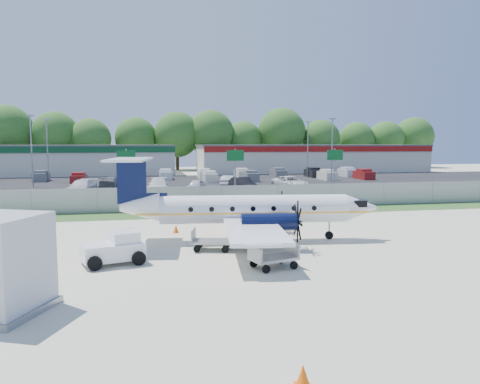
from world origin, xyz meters
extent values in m
plane|color=beige|center=(0.00, 0.00, 0.00)|extent=(170.00, 170.00, 0.00)
cube|color=#2D561E|center=(0.00, 12.00, 0.01)|extent=(170.00, 4.00, 0.02)
cube|color=black|center=(0.00, 19.00, 0.01)|extent=(170.00, 8.00, 0.02)
cube|color=black|center=(0.00, 40.00, 0.01)|extent=(170.00, 32.00, 0.02)
cube|color=gray|center=(0.00, 14.00, 1.00)|extent=(120.00, 0.02, 1.90)
cube|color=gray|center=(0.00, 14.00, 1.98)|extent=(120.00, 0.06, 0.06)
cube|color=gray|center=(0.00, 14.00, 0.05)|extent=(120.00, 0.06, 0.06)
cube|color=silver|center=(-24.00, 62.00, 2.50)|extent=(46.00, 12.00, 5.00)
cube|color=#474749|center=(-24.00, 62.00, 5.12)|extent=(46.40, 12.40, 0.24)
cube|color=#0F4723|center=(-24.00, 55.90, 4.50)|extent=(46.00, 0.20, 1.00)
cube|color=silver|center=(26.00, 62.00, 2.50)|extent=(44.00, 12.00, 5.00)
cube|color=#474749|center=(26.00, 62.00, 5.12)|extent=(44.40, 12.40, 0.24)
cube|color=maroon|center=(26.00, 55.90, 4.50)|extent=(44.00, 0.20, 1.00)
cylinder|color=gray|center=(-8.00, 23.00, 2.50)|extent=(0.14, 0.14, 5.00)
cube|color=#0C5923|center=(-8.00, 22.85, 4.30)|extent=(1.80, 0.08, 1.10)
cylinder|color=gray|center=(3.00, 23.00, 2.50)|extent=(0.14, 0.14, 5.00)
cube|color=#0C5923|center=(3.00, 22.85, 4.30)|extent=(1.80, 0.08, 1.10)
cylinder|color=gray|center=(14.00, 23.00, 2.50)|extent=(0.14, 0.14, 5.00)
cube|color=#0C5923|center=(14.00, 22.85, 4.30)|extent=(1.80, 0.08, 1.10)
cylinder|color=gray|center=(-20.00, 38.00, 4.50)|extent=(0.18, 0.18, 9.00)
cube|color=gray|center=(-20.00, 38.00, 9.00)|extent=(0.90, 0.35, 0.18)
cylinder|color=gray|center=(20.00, 38.00, 4.50)|extent=(0.18, 0.18, 9.00)
cube|color=gray|center=(20.00, 38.00, 9.00)|extent=(0.90, 0.35, 0.18)
cylinder|color=gray|center=(-20.00, 48.00, 4.50)|extent=(0.18, 0.18, 9.00)
cube|color=gray|center=(-20.00, 48.00, 9.00)|extent=(0.90, 0.35, 0.18)
cylinder|color=gray|center=(20.00, 48.00, 4.50)|extent=(0.18, 0.18, 9.00)
cube|color=gray|center=(20.00, 48.00, 9.00)|extent=(0.90, 0.35, 0.18)
cylinder|color=white|center=(-0.21, 1.09, 1.83)|extent=(10.75, 2.92, 1.62)
cone|color=white|center=(5.99, 0.32, 1.83)|extent=(2.06, 1.84, 1.62)
cone|color=white|center=(-6.58, 1.89, 2.00)|extent=(2.40, 1.88, 1.62)
cube|color=black|center=(5.82, 0.34, 2.13)|extent=(0.90, 1.19, 0.38)
cube|color=white|center=(-0.63, 1.15, 1.36)|extent=(4.56, 15.19, 0.19)
cylinder|color=black|center=(-0.01, -1.42, 1.49)|extent=(2.99, 1.29, 0.94)
cylinder|color=black|center=(0.60, 3.48, 1.49)|extent=(2.99, 1.29, 0.94)
cube|color=black|center=(-7.01, 1.94, 3.45)|extent=(1.62, 0.35, 2.47)
cube|color=white|center=(-7.09, 1.95, 4.68)|extent=(2.68, 5.49, 0.12)
cylinder|color=gray|center=(4.18, 0.55, 0.55)|extent=(0.10, 0.10, 1.11)
cylinder|color=black|center=(4.18, 0.55, 0.24)|extent=(0.49, 0.21, 0.48)
cylinder|color=black|center=(-0.94, -1.30, 0.27)|extent=(0.58, 0.41, 0.54)
cylinder|color=black|center=(-0.33, 3.59, 0.27)|extent=(0.58, 0.41, 0.54)
cube|color=white|center=(-7.84, -2.63, 0.60)|extent=(3.08, 2.34, 0.76)
cube|color=white|center=(-7.31, -2.47, 1.20)|extent=(1.55, 1.70, 0.55)
cube|color=black|center=(-6.84, -2.33, 1.22)|extent=(0.53, 1.21, 0.44)
cylinder|color=black|center=(-8.54, -3.72, 0.33)|extent=(0.70, 0.41, 0.66)
cylinder|color=black|center=(-9.02, -2.08, 0.33)|extent=(0.70, 0.41, 0.66)
cylinder|color=black|center=(-6.65, -3.17, 0.33)|extent=(0.70, 0.41, 0.66)
cylinder|color=black|center=(-7.13, -1.53, 0.33)|extent=(0.70, 0.41, 0.66)
cube|color=gray|center=(-2.90, -0.83, 0.47)|extent=(2.32, 1.72, 0.12)
cube|color=gray|center=(-3.86, -0.59, 0.78)|extent=(0.39, 1.23, 0.62)
cube|color=gray|center=(-1.95, -1.07, 0.78)|extent=(0.39, 1.23, 0.62)
cylinder|color=black|center=(-3.75, -1.20, 0.19)|extent=(0.39, 0.21, 0.37)
cylinder|color=black|center=(-3.47, -0.10, 0.19)|extent=(0.39, 0.21, 0.37)
cylinder|color=black|center=(-2.34, -1.56, 0.19)|extent=(0.39, 0.21, 0.37)
cylinder|color=black|center=(-2.06, -0.46, 0.19)|extent=(0.39, 0.21, 0.37)
cube|color=gray|center=(-0.73, -4.93, 0.46)|extent=(2.29, 1.72, 0.12)
cube|color=gray|center=(-1.66, -5.19, 0.76)|extent=(0.40, 1.20, 0.61)
cube|color=gray|center=(0.21, -4.67, 0.76)|extent=(0.40, 1.20, 0.61)
cylinder|color=black|center=(-1.27, -5.66, 0.18)|extent=(0.39, 0.22, 0.37)
cylinder|color=black|center=(-1.56, -4.58, 0.18)|extent=(0.39, 0.22, 0.37)
cylinder|color=black|center=(0.11, -5.28, 0.18)|extent=(0.39, 0.22, 0.37)
cylinder|color=black|center=(-0.19, -4.20, 0.18)|extent=(0.39, 0.22, 0.37)
cone|color=#FF5F08|center=(-2.84, -14.88, 0.25)|extent=(0.33, 0.33, 0.50)
cone|color=#FF5F08|center=(-4.44, 4.33, 0.25)|extent=(0.34, 0.34, 0.50)
cube|color=#FF5F08|center=(-4.44, 4.33, 0.01)|extent=(0.36, 0.36, 0.03)
imported|color=black|center=(-14.18, 17.32, 0.00)|extent=(5.03, 2.24, 1.44)
imported|color=silver|center=(0.03, 20.48, 0.00)|extent=(4.70, 2.96, 1.49)
imported|color=silver|center=(24.53, 17.67, 0.00)|extent=(4.58, 3.28, 1.45)
imported|color=silver|center=(-12.93, 28.17, 0.00)|extent=(3.33, 5.91, 1.62)
imported|color=silver|center=(-4.73, 29.26, 0.00)|extent=(2.62, 5.60, 1.58)
imported|color=silver|center=(-0.29, 29.83, 0.00)|extent=(2.94, 4.23, 1.34)
imported|color=black|center=(4.87, 28.17, 0.00)|extent=(2.63, 5.18, 1.63)
imported|color=silver|center=(11.02, 29.29, 0.00)|extent=(3.73, 6.16, 1.60)
imported|color=#595B5E|center=(-9.79, 34.10, 0.00)|extent=(4.13, 5.69, 1.53)
imported|color=silver|center=(4.54, 34.73, 0.00)|extent=(3.11, 4.53, 1.41)
camera|label=1|loc=(-6.36, -24.67, 5.59)|focal=35.00mm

